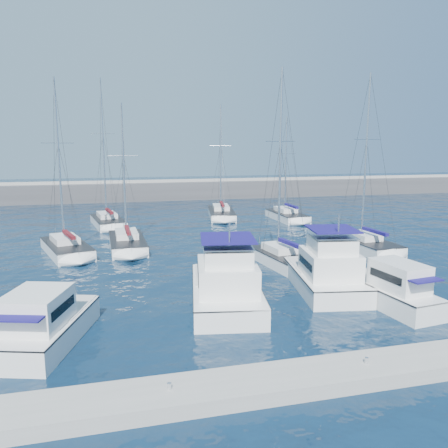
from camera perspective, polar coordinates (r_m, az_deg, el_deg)
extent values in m
plane|color=black|center=(28.82, 6.31, -8.72)|extent=(220.00, 220.00, 0.00)
cube|color=#424244|center=(78.58, -6.89, 4.00)|extent=(160.00, 6.00, 4.00)
cube|color=gray|center=(78.38, -6.92, 5.60)|extent=(160.00, 1.20, 0.50)
cube|color=gray|center=(19.60, 18.05, -17.68)|extent=(40.00, 2.20, 0.60)
cylinder|color=silver|center=(16.95, -7.15, -20.26)|extent=(0.16, 0.16, 0.25)
cylinder|color=silver|center=(19.40, 18.12, -16.57)|extent=(0.16, 0.16, 0.25)
cube|color=silver|center=(23.13, -22.05, -13.22)|extent=(4.64, 7.16, 1.60)
cube|color=#262628|center=(22.86, -22.18, -11.49)|extent=(4.70, 7.17, 0.08)
cube|color=silver|center=(21.89, -23.23, -10.15)|extent=(3.21, 3.64, 1.60)
cube|color=black|center=(21.86, -23.24, -9.96)|extent=(3.07, 3.06, 0.45)
cube|color=#150F58|center=(20.78, -24.76, -10.47)|extent=(2.77, 2.59, 0.07)
cube|color=white|center=(26.53, 0.22, -9.43)|extent=(5.29, 9.35, 1.60)
cube|color=#262628|center=(26.29, 0.22, -7.89)|extent=(5.37, 9.36, 0.08)
cube|color=white|center=(25.01, 0.42, -6.80)|extent=(3.92, 4.58, 1.60)
cube|color=black|center=(24.99, 0.42, -6.62)|extent=(3.85, 3.79, 0.45)
cube|color=white|center=(24.48, 0.46, -4.13)|extent=(3.07, 3.26, 0.90)
cube|color=#150F58|center=(24.26, 0.46, -1.84)|extent=(3.46, 3.72, 0.08)
cube|color=white|center=(29.70, 12.95, -7.54)|extent=(4.93, 8.42, 1.60)
cube|color=#262628|center=(29.49, 13.01, -6.15)|extent=(5.00, 8.43, 0.08)
cube|color=white|center=(28.37, 13.66, -5.03)|extent=(3.69, 4.14, 1.60)
cube|color=black|center=(28.35, 13.66, -4.88)|extent=(3.63, 3.42, 0.45)
cube|color=white|center=(27.89, 13.89, -2.66)|extent=(2.89, 2.95, 0.90)
cube|color=#150F58|center=(27.70, 13.98, -0.64)|extent=(3.26, 3.36, 0.08)
cube|color=silver|center=(27.97, 20.53, -9.05)|extent=(3.15, 6.99, 1.60)
cube|color=#262628|center=(27.74, 20.63, -7.59)|extent=(3.19, 7.00, 0.08)
cube|color=silver|center=(26.93, 21.91, -6.31)|extent=(2.35, 3.35, 1.60)
cube|color=black|center=(26.90, 21.92, -6.15)|extent=(2.31, 2.74, 0.45)
cube|color=#150F58|center=(26.00, 23.81, -6.33)|extent=(2.10, 2.28, 0.07)
cube|color=white|center=(40.55, -19.86, -3.28)|extent=(5.26, 8.51, 1.30)
cube|color=#262628|center=(40.42, -19.91, -2.41)|extent=(5.32, 8.53, 0.06)
cube|color=white|center=(40.83, -20.08, -1.84)|extent=(2.91, 3.91, 0.55)
cylinder|color=silver|center=(40.34, -20.77, 7.96)|extent=(0.18, 0.18, 13.53)
cylinder|color=silver|center=(39.09, -19.63, -1.50)|extent=(1.32, 3.84, 0.12)
cube|color=#541017|center=(38.97, -19.61, -1.31)|extent=(1.42, 3.53, 0.28)
cube|color=silver|center=(41.27, -12.52, -2.69)|extent=(3.33, 8.52, 1.30)
cube|color=#262628|center=(41.14, -12.56, -1.83)|extent=(3.39, 8.52, 0.06)
cube|color=silver|center=(41.59, -12.62, -1.25)|extent=(2.10, 3.75, 0.55)
cylinder|color=silver|center=(41.17, -12.98, 7.08)|extent=(0.18, 0.18, 11.65)
cylinder|color=silver|center=(39.74, -12.48, -0.97)|extent=(0.29, 4.20, 0.12)
cube|color=#541017|center=(39.61, -12.48, -0.78)|extent=(0.50, 3.79, 0.28)
cube|color=white|center=(35.14, 7.59, -4.77)|extent=(3.85, 6.96, 1.30)
cube|color=#262628|center=(34.99, 7.62, -3.77)|extent=(3.90, 6.97, 0.06)
cube|color=white|center=(35.26, 7.29, -3.12)|extent=(2.29, 3.14, 0.55)
cylinder|color=silver|center=(34.56, 7.35, 8.41)|extent=(0.18, 0.18, 13.69)
cylinder|color=silver|center=(33.96, 8.49, -2.71)|extent=(0.61, 3.28, 0.12)
cube|color=#150F58|center=(33.84, 8.58, -2.50)|extent=(0.79, 2.99, 0.28)
cube|color=white|center=(41.53, 18.03, -2.87)|extent=(3.42, 7.45, 1.30)
cube|color=#262628|center=(41.40, 18.08, -2.02)|extent=(3.48, 7.46, 0.06)
cube|color=white|center=(41.70, 17.74, -1.47)|extent=(2.13, 3.30, 0.55)
cylinder|color=silver|center=(41.15, 18.07, 8.52)|extent=(0.18, 0.18, 14.06)
cylinder|color=silver|center=(40.37, 19.03, -1.11)|extent=(0.33, 3.65, 0.12)
cube|color=#150F58|center=(40.26, 19.13, -0.93)|extent=(0.54, 3.30, 0.28)
cube|color=white|center=(53.27, -14.91, 0.08)|extent=(4.38, 8.63, 1.30)
cube|color=#262628|center=(53.17, -14.94, 0.74)|extent=(4.44, 8.64, 0.06)
cube|color=white|center=(53.62, -15.05, 1.16)|extent=(2.55, 3.89, 0.55)
cylinder|color=silver|center=(53.32, -15.49, 9.66)|extent=(0.18, 0.18, 15.48)
cylinder|color=silver|center=(51.83, -14.77, 1.49)|extent=(0.83, 4.08, 0.12)
cube|color=#541017|center=(51.71, -14.76, 1.64)|extent=(0.99, 3.71, 0.28)
cube|color=silver|center=(57.90, -0.36, 1.20)|extent=(4.57, 9.78, 1.30)
cube|color=#262628|center=(57.81, -0.36, 1.82)|extent=(4.64, 9.79, 0.06)
cube|color=silver|center=(58.35, -0.41, 2.21)|extent=(2.65, 4.39, 0.55)
cylinder|color=silver|center=(58.16, -0.44, 8.90)|extent=(0.18, 0.18, 13.18)
cylinder|color=silver|center=(56.30, -0.26, 2.49)|extent=(0.88, 4.66, 0.12)
cube|color=#541017|center=(56.18, -0.25, 2.63)|extent=(1.03, 4.23, 0.28)
cube|color=white|center=(56.37, 8.22, 0.85)|extent=(3.14, 7.86, 1.30)
cube|color=#262628|center=(56.27, 8.23, 1.49)|extent=(3.20, 7.86, 0.06)
cube|color=white|center=(56.67, 8.05, 1.88)|extent=(2.01, 3.45, 0.55)
cylinder|color=silver|center=(56.40, 8.08, 7.92)|extent=(0.18, 0.18, 11.52)
cylinder|color=silver|center=(55.08, 8.74, 2.20)|extent=(0.19, 3.91, 0.12)
cube|color=#150F58|center=(54.97, 8.78, 2.34)|extent=(0.41, 3.52, 0.28)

